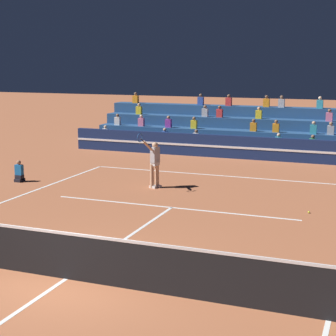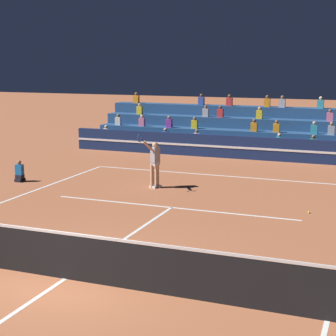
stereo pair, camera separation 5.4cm
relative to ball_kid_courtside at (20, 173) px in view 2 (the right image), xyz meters
The scene contains 8 objects.
ground_plane 10.57m from the ball_kid_courtside, 48.93° to the right, with size 120.00×120.00×0.00m, color #AD603D.
court_lines 10.57m from the ball_kid_courtside, 48.93° to the right, with size 11.10×23.90×0.01m.
tennis_net 10.57m from the ball_kid_courtside, 48.93° to the right, with size 12.00×0.10×1.10m.
sponsor_banner_wall 10.74m from the ball_kid_courtside, 49.72° to the left, with size 18.00×0.26×1.10m.
bleacher_stand 13.32m from the ball_kid_courtside, 58.56° to the left, with size 17.42×3.80×2.83m.
ball_kid_courtside is the anchor object (origin of this frame).
tennis_player 5.45m from the ball_kid_courtside, ahead, with size 0.47×1.40×2.19m.
tennis_ball 11.17m from the ball_kid_courtside, ahead, with size 0.07×0.07×0.07m, color #C6DB33.
Camera 2 is at (6.25, -9.88, 4.65)m, focal length 60.00 mm.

